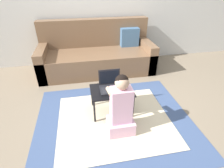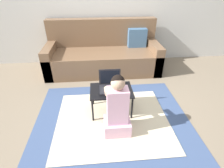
{
  "view_description": "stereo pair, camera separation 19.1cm",
  "coord_description": "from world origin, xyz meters",
  "px_view_note": "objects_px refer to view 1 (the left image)",
  "views": [
    {
      "loc": [
        -0.38,
        -1.9,
        1.62
      ],
      "look_at": [
        -0.01,
        0.03,
        0.42
      ],
      "focal_mm": 28.0,
      "sensor_mm": 36.0,
      "label": 1
    },
    {
      "loc": [
        -0.19,
        -1.92,
        1.62
      ],
      "look_at": [
        -0.01,
        0.03,
        0.42
      ],
      "focal_mm": 28.0,
      "sensor_mm": 36.0,
      "label": 2
    }
  ],
  "objects_px": {
    "couch": "(97,55)",
    "laptop": "(110,86)",
    "computer_mouse": "(125,88)",
    "person_seated": "(121,109)",
    "laptop_desk": "(112,93)"
  },
  "relations": [
    {
      "from": "couch",
      "to": "laptop",
      "type": "height_order",
      "value": "couch"
    },
    {
      "from": "laptop",
      "to": "person_seated",
      "type": "distance_m",
      "value": 0.42
    },
    {
      "from": "laptop_desk",
      "to": "computer_mouse",
      "type": "xyz_separation_m",
      "value": [
        0.18,
        -0.02,
        0.06
      ]
    },
    {
      "from": "computer_mouse",
      "to": "person_seated",
      "type": "distance_m",
      "value": 0.39
    },
    {
      "from": "couch",
      "to": "person_seated",
      "type": "relative_size",
      "value": 2.76
    },
    {
      "from": "laptop_desk",
      "to": "computer_mouse",
      "type": "height_order",
      "value": "computer_mouse"
    },
    {
      "from": "computer_mouse",
      "to": "laptop",
      "type": "bearing_deg",
      "value": 165.76
    },
    {
      "from": "computer_mouse",
      "to": "laptop_desk",
      "type": "bearing_deg",
      "value": 174.12
    },
    {
      "from": "laptop",
      "to": "computer_mouse",
      "type": "height_order",
      "value": "laptop"
    },
    {
      "from": "laptop",
      "to": "person_seated",
      "type": "bearing_deg",
      "value": -83.52
    },
    {
      "from": "computer_mouse",
      "to": "person_seated",
      "type": "xyz_separation_m",
      "value": [
        -0.14,
        -0.36,
        -0.03
      ]
    },
    {
      "from": "couch",
      "to": "person_seated",
      "type": "xyz_separation_m",
      "value": [
        0.07,
        -1.74,
        0.03
      ]
    },
    {
      "from": "computer_mouse",
      "to": "person_seated",
      "type": "bearing_deg",
      "value": -110.97
    },
    {
      "from": "couch",
      "to": "laptop",
      "type": "xyz_separation_m",
      "value": [
        0.03,
        -1.33,
        0.09
      ]
    },
    {
      "from": "couch",
      "to": "laptop_desk",
      "type": "distance_m",
      "value": 1.36
    }
  ]
}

